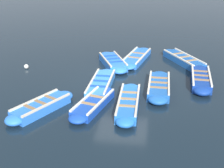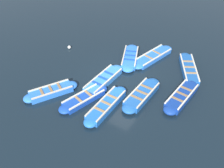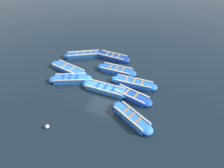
% 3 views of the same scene
% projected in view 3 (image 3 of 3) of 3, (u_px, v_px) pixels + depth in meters
% --- Properties ---
extents(ground_plane, '(120.00, 120.00, 0.00)m').
position_uv_depth(ground_plane, '(103.00, 82.00, 13.79)').
color(ground_plane, black).
extents(boat_tucked, '(1.50, 3.31, 0.38)m').
position_uv_depth(boat_tucked, '(131.00, 95.00, 12.30)').
color(boat_tucked, '#1947B7').
rests_on(boat_tucked, ground).
extents(boat_stern_in, '(1.64, 3.94, 0.36)m').
position_uv_depth(boat_stern_in, '(68.00, 69.00, 14.96)').
color(boat_stern_in, blue).
rests_on(boat_stern_in, ground).
extents(boat_alongside, '(2.56, 3.69, 0.41)m').
position_uv_depth(boat_alongside, '(83.00, 55.00, 16.83)').
color(boat_alongside, '#1E59AD').
rests_on(boat_alongside, ground).
extents(boat_near_quay, '(1.01, 3.50, 0.44)m').
position_uv_depth(boat_near_quay, '(112.00, 57.00, 16.48)').
color(boat_near_quay, navy).
rests_on(boat_near_quay, ground).
extents(boat_drifting, '(2.16, 3.17, 0.43)m').
position_uv_depth(boat_drifting, '(131.00, 117.00, 10.71)').
color(boat_drifting, blue).
rests_on(boat_drifting, ground).
extents(boat_far_corner, '(0.90, 3.73, 0.39)m').
position_uv_depth(boat_far_corner, '(105.00, 89.00, 12.83)').
color(boat_far_corner, '#3884E0').
rests_on(boat_far_corner, ground).
extents(boat_centre, '(0.84, 3.64, 0.43)m').
position_uv_depth(boat_centre, '(134.00, 83.00, 13.36)').
color(boat_centre, blue).
rests_on(boat_centre, ground).
extents(boat_broadside, '(0.95, 3.50, 0.43)m').
position_uv_depth(boat_broadside, '(116.00, 70.00, 14.75)').
color(boat_broadside, '#1E59AD').
rests_on(boat_broadside, ground).
extents(boat_bow_out, '(2.18, 3.42, 0.42)m').
position_uv_depth(boat_bow_out, '(70.00, 79.00, 13.77)').
color(boat_bow_out, blue).
rests_on(boat_bow_out, ground).
extents(buoy_orange_near, '(0.24, 0.24, 0.24)m').
position_uv_depth(buoy_orange_near, '(47.00, 127.00, 10.23)').
color(buoy_orange_near, silver).
rests_on(buoy_orange_near, ground).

